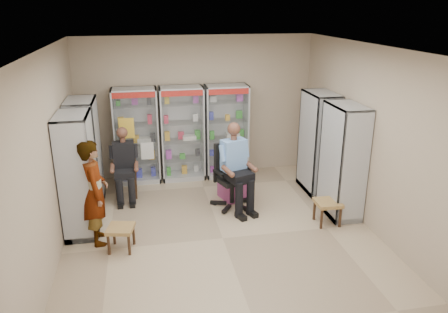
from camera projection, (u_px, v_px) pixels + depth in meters
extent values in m
plane|color=tan|center=(223.00, 238.00, 7.08)|extent=(6.00, 6.00, 0.00)
cube|color=tan|center=(197.00, 107.00, 9.36)|extent=(5.00, 0.02, 3.00)
cube|color=tan|center=(287.00, 258.00, 3.80)|extent=(5.00, 0.02, 3.00)
cube|color=tan|center=(48.00, 161.00, 6.13)|extent=(0.02, 6.00, 3.00)
cube|color=tan|center=(375.00, 141.00, 7.03)|extent=(0.02, 6.00, 3.00)
cube|color=beige|center=(222.00, 49.00, 6.08)|extent=(5.00, 6.00, 0.02)
cube|color=#ACAEB3|center=(137.00, 136.00, 9.04)|extent=(0.90, 0.50, 2.00)
cube|color=#A6A9AD|center=(182.00, 134.00, 9.21)|extent=(0.90, 0.50, 2.00)
cube|color=#A3A6AA|center=(226.00, 131.00, 9.38)|extent=(0.90, 0.50, 2.00)
cube|color=#A8ABAF|center=(318.00, 143.00, 8.63)|extent=(0.90, 0.50, 2.00)
cube|color=silver|center=(343.00, 161.00, 7.61)|extent=(0.90, 0.50, 2.00)
cube|color=silver|center=(85.00, 153.00, 8.01)|extent=(0.90, 0.50, 2.00)
cube|color=#BBBDC3|center=(78.00, 175.00, 7.00)|extent=(0.90, 0.50, 2.00)
cube|color=#301C12|center=(125.00, 173.00, 8.50)|extent=(0.42, 0.42, 0.94)
cube|color=black|center=(232.00, 176.00, 8.02)|extent=(0.83, 0.83, 1.20)
cube|color=#BC4B9D|center=(235.00, 186.00, 8.48)|extent=(0.65, 0.64, 0.51)
cylinder|color=#5B1707|center=(233.00, 171.00, 8.37)|extent=(0.07, 0.07, 0.11)
cube|color=tan|center=(327.00, 212.00, 7.50)|extent=(0.42, 0.42, 0.42)
cube|color=#A38A44|center=(121.00, 238.00, 6.70)|extent=(0.46, 0.46, 0.39)
imported|color=#9B9A9D|center=(95.00, 192.00, 6.73)|extent=(0.47, 0.66, 1.69)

